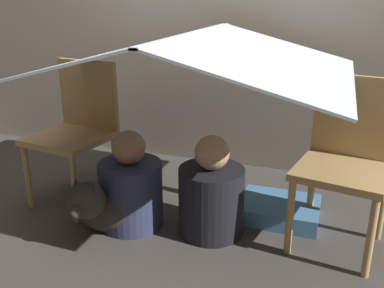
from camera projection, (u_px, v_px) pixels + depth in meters
ground_plane at (183, 234)px, 2.31m from camera, size 8.80×8.80×0.00m
chair_left at (77, 126)px, 2.59m from camera, size 0.48×0.48×0.85m
chair_right at (347, 156)px, 2.11m from camera, size 0.50×0.50×0.85m
sheet_canopy at (192, 53)px, 2.13m from camera, size 1.55×1.29×0.21m
person_front at (131, 189)px, 2.34m from camera, size 0.35×0.35×0.55m
person_second at (211, 195)px, 2.27m from camera, size 0.35×0.35×0.55m
dog at (99, 206)px, 2.25m from camera, size 0.39×0.37×0.37m
floor_cushion at (279, 210)px, 2.46m from camera, size 0.44×0.36×0.10m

